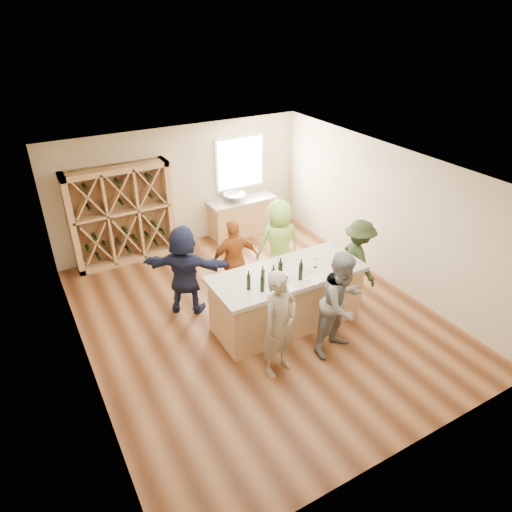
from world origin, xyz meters
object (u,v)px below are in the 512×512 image
tasting_counter_base (287,300)px  person_near_left (279,324)px  person_far_right (279,244)px  wine_bottle_e (280,271)px  wine_bottle_b (262,284)px  wine_bottle_c (263,277)px  person_near_right (342,304)px  wine_rack (122,216)px  person_server (358,260)px  person_far_mid (235,260)px  person_far_left (185,270)px  wine_bottle_d (273,277)px  sink (235,197)px  wine_bottle_a (249,282)px  wine_bottle_f (301,272)px

tasting_counter_base → person_near_left: (-0.77, -0.96, 0.40)m
person_far_right → wine_bottle_e: bearing=67.4°
wine_bottle_e → person_far_right: 1.59m
wine_bottle_b → wine_bottle_c: (0.11, 0.17, -0.00)m
person_near_left → person_near_right: 1.14m
wine_rack → wine_bottle_e: wine_rack is taller
person_server → person_far_mid: person_far_mid is taller
person_server → wine_bottle_c: bearing=103.0°
wine_bottle_b → person_server: (2.33, 0.36, -0.40)m
person_near_right → person_near_left: bearing=163.6°
person_near_left → person_far_left: (-0.64, 2.23, -0.03)m
wine_bottle_e → person_far_right: (0.81, 1.33, -0.32)m
person_far_mid → person_far_left: (-1.00, 0.04, 0.04)m
wine_rack → person_far_right: size_ratio=1.20×
wine_bottle_d → person_server: bearing=7.6°
wine_bottle_b → person_far_right: size_ratio=0.15×
sink → person_far_right: 2.45m
wine_bottle_b → wine_bottle_d: bearing=17.9°
wine_bottle_a → person_near_right: bearing=-36.2°
tasting_counter_base → wine_bottle_b: bearing=-156.8°
person_near_right → wine_bottle_e: bearing=110.0°
person_near_right → person_far_right: person_far_right is taller
wine_bottle_b → person_near_right: size_ratio=0.15×
wine_rack → wine_bottle_c: 4.06m
person_far_mid → wine_bottle_a: bearing=76.4°
wine_bottle_a → person_far_mid: (0.44, 1.36, -0.39)m
person_far_mid → person_far_left: 1.00m
person_near_left → person_far_right: size_ratio=0.98×
sink → person_far_left: (-2.25, -2.38, -0.14)m
wine_rack → wine_bottle_c: wine_rack is taller
tasting_counter_base → wine_bottle_f: bearing=-80.5°
person_far_mid → wine_bottle_c: bearing=87.3°
wine_bottle_b → person_far_right: bearing=50.1°
wine_bottle_a → person_far_right: person_far_right is taller
person_far_mid → wine_bottle_e: bearing=101.8°
person_near_right → person_far_left: (-1.78, 2.29, -0.05)m
person_server → wine_bottle_f: 1.69m
wine_bottle_e → person_far_right: person_far_right is taller
wine_bottle_a → wine_bottle_f: (0.90, -0.16, 0.02)m
wine_bottle_b → person_far_right: (1.26, 1.51, -0.30)m
wine_bottle_a → person_near_right: (1.21, -0.89, -0.30)m
person_near_left → person_far_left: person_near_left is taller
sink → wine_bottle_e: wine_bottle_e is taller
wine_bottle_e → wine_bottle_c: bearing=-178.9°
wine_rack → wine_bottle_d: wine_rack is taller
wine_rack → wine_bottle_f: size_ratio=7.33×
wine_bottle_b → wine_bottle_d: size_ratio=0.95×
person_far_left → person_server: bearing=-167.1°
wine_rack → person_near_left: 4.81m
wine_bottle_a → person_far_right: (1.42, 1.35, -0.29)m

